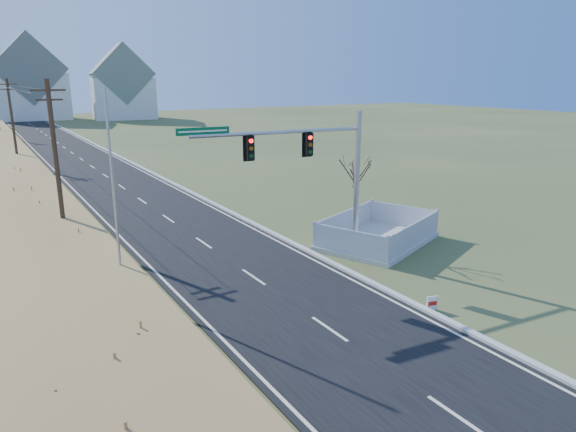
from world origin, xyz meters
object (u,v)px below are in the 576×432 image
Objects in this scene: traffic_signal_mast at (325,173)px; flagpole at (116,216)px; open_sign at (432,303)px; fence_enclosure at (378,238)px; bare_tree at (356,171)px.

traffic_signal_mast is 1.08× the size of flagpole.
fence_enclosure is at bearing 78.63° from open_sign.
open_sign is 9.35m from bare_tree.
flagpole reaches higher than bare_tree.
fence_enclosure is 1.52× the size of bare_tree.
flagpole is (-10.14, 8.31, 3.15)m from open_sign.
flagpole is (-9.76, 1.29, -1.11)m from traffic_signal_mast.
bare_tree reaches higher than fence_enclosure.
traffic_signal_mast is 8.22m from open_sign.
traffic_signal_mast is 6.13m from fence_enclosure.
bare_tree reaches higher than open_sign.
fence_enclosure is at bearing -12.25° from bare_tree.
open_sign is at bearing -138.80° from fence_enclosure.
fence_enclosure is 14.45m from flagpole.
bare_tree is (12.64, -0.20, 0.76)m from flagpole.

